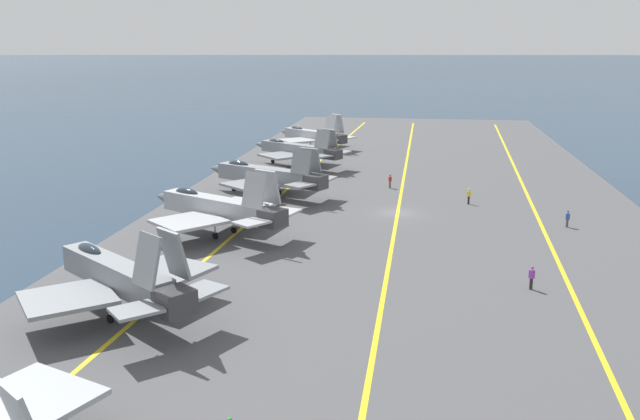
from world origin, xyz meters
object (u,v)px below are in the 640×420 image
parked_jet_fourth (266,175)px  crew_yellow_vest (469,196)px  parked_jet_second (119,276)px  crew_red_vest (390,181)px  parked_jet_third (217,207)px  crew_purple_vest (532,277)px  crew_blue_vest (568,218)px  parked_jet_fifth (297,150)px  parked_jet_sixth (312,135)px

parked_jet_fourth → crew_yellow_vest: size_ratio=9.45×
parked_jet_second → crew_red_vest: bearing=-19.9°
parked_jet_third → crew_red_vest: 28.49m
parked_jet_fourth → crew_purple_vest: size_ratio=9.49×
parked_jet_second → crew_blue_vest: size_ratio=8.97×
parked_jet_fifth → parked_jet_sixth: parked_jet_sixth is taller
parked_jet_third → crew_yellow_vest: 29.67m
crew_yellow_vest → crew_blue_vest: crew_yellow_vest is taller
parked_jet_fifth → crew_yellow_vest: 31.15m
parked_jet_fourth → crew_yellow_vest: bearing=-91.2°
parked_jet_third → parked_jet_sixth: bearing=-0.1°
parked_jet_third → parked_jet_sixth: (55.39, -0.05, -0.47)m
crew_yellow_vest → crew_purple_vest: crew_yellow_vest is taller
parked_jet_second → crew_blue_vest: 44.34m
parked_jet_fifth → crew_yellow_vest: bearing=-130.3°
parked_jet_second → crew_purple_vest: bearing=-72.0°
crew_yellow_vest → parked_jet_fifth: bearing=49.7°
parked_jet_sixth → crew_purple_vest: bearing=-157.4°
parked_jet_third → crew_purple_vest: 29.67m
parked_jet_fifth → crew_red_vest: 19.22m
parked_jet_sixth → crew_red_vest: size_ratio=8.57×
parked_jet_fourth → crew_red_vest: (6.97, -14.49, -1.60)m
parked_jet_third → parked_jet_fifth: 36.69m
crew_red_vest → parked_jet_second: bearing=160.1°
parked_jet_fourth → crew_yellow_vest: parked_jet_fourth is taller
parked_jet_fourth → crew_red_vest: size_ratio=9.78×
parked_jet_second → crew_purple_vest: 29.79m
parked_jet_third → crew_purple_vest: bearing=-111.3°
parked_jet_fifth → parked_jet_second: bearing=178.4°
crew_yellow_vest → crew_blue_vest: 12.59m
crew_yellow_vest → crew_blue_vest: (-8.62, -9.17, -0.06)m
crew_purple_vest → crew_blue_vest: size_ratio=1.06×
parked_jet_second → parked_jet_third: size_ratio=0.94×
parked_jet_third → parked_jet_fifth: bearing=-1.3°
parked_jet_second → parked_jet_fourth: (36.99, -1.43, -0.21)m
parked_jet_fifth → parked_jet_sixth: (18.71, 0.81, -0.39)m
parked_jet_sixth → crew_yellow_vest: 45.95m
parked_jet_second → crew_red_vest: size_ratio=8.77×
crew_red_vest → crew_blue_vest: crew_red_vest is taller
parked_jet_third → crew_blue_vest: (7.92, -33.74, -1.77)m
parked_jet_fifth → crew_purple_vest: 54.49m
parked_jet_second → parked_jet_fifth: size_ratio=0.95×
crew_yellow_vest → crew_red_vest: crew_yellow_vest is taller
crew_red_vest → crew_blue_vest: size_ratio=1.02×
parked_jet_fourth → parked_jet_fifth: 19.63m
crew_blue_vest → parked_jet_third: bearing=103.2°
parked_jet_fourth → parked_jet_second: bearing=177.8°
parked_jet_sixth → crew_yellow_vest: bearing=-147.7°
parked_jet_second → crew_red_vest: parked_jet_second is taller
parked_jet_sixth → crew_purple_vest: 71.67m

